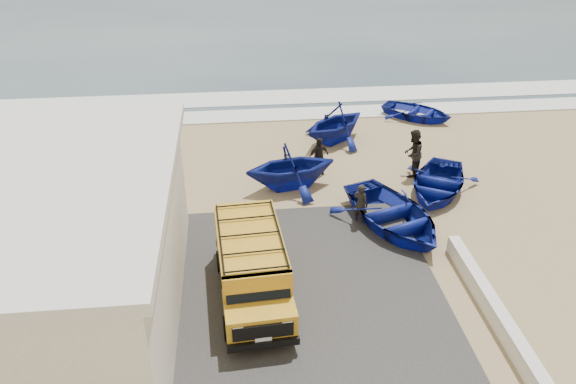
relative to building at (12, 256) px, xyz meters
name	(u,v)px	position (x,y,z in m)	size (l,w,h in m)	color
ground	(297,259)	(7.50, 2.00, -2.16)	(160.00, 160.00, 0.00)	tan
slab	(235,306)	(5.50, 0.00, -2.14)	(12.00, 10.00, 0.05)	#373533
surf_line	(269,115)	(7.50, 14.00, -2.13)	(180.00, 1.60, 0.06)	white
surf_wash	(266,98)	(7.50, 16.50, -2.14)	(180.00, 2.20, 0.04)	white
building	(12,256)	(0.00, 0.00, 0.00)	(8.40, 9.40, 4.30)	white
parapet	(491,306)	(12.50, -1.00, -1.89)	(0.35, 6.00, 0.55)	silver
van	(252,265)	(6.04, 0.46, -1.10)	(2.12, 4.71, 1.97)	gold
boat_near_left	(393,215)	(10.95, 3.55, -1.69)	(3.27, 4.58, 0.95)	navy
boat_near_right	(437,183)	(13.24, 5.67, -1.76)	(2.82, 3.94, 0.82)	navy
boat_mid_left	(291,166)	(7.79, 6.64, -1.25)	(3.00, 3.48, 1.83)	navy
boat_far_left	(335,123)	(10.21, 10.66, -1.26)	(2.96, 3.43, 1.80)	navy
boat_far_right	(417,112)	(14.69, 12.89, -1.81)	(2.47, 3.45, 0.72)	navy
fisherman_front	(361,204)	(9.90, 3.92, -1.42)	(0.55, 0.36, 1.50)	black
fisherman_middle	(413,153)	(12.67, 7.14, -1.19)	(0.94, 0.73, 1.94)	black
fisherman_back	(319,156)	(9.01, 7.63, -1.38)	(0.92, 0.38, 1.57)	black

